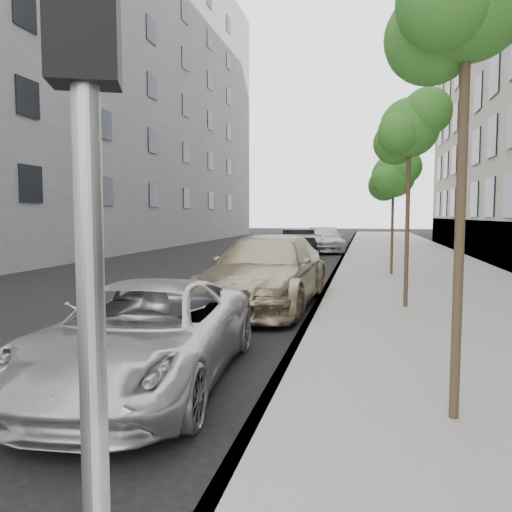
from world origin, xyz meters
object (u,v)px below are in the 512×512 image
(minivan, at_px, (145,334))
(tree_far, at_px, (394,176))
(sedan_blue, at_px, (286,256))
(signal_pole, at_px, (90,262))
(suv, at_px, (267,271))
(sedan_black, at_px, (298,245))
(sedan_rear, at_px, (325,240))
(tree_mid, at_px, (411,128))

(minivan, bearing_deg, tree_far, 68.73)
(tree_far, height_order, sedan_blue, tree_far)
(signal_pole, distance_m, minivan, 5.01)
(suv, xyz_separation_m, sedan_blue, (-0.66, 7.32, -0.22))
(signal_pole, xyz_separation_m, minivan, (-1.87, 4.43, -1.41))
(sedan_black, distance_m, sedan_rear, 5.54)
(tree_mid, bearing_deg, sedan_blue, 118.05)
(tree_mid, bearing_deg, suv, 177.12)
(tree_far, height_order, signal_pole, tree_far)
(signal_pole, bearing_deg, minivan, 90.68)
(tree_mid, distance_m, minivan, 7.80)
(sedan_blue, bearing_deg, minivan, -80.93)
(sedan_black, relative_size, sedan_rear, 0.88)
(minivan, bearing_deg, tree_mid, 52.76)
(tree_mid, bearing_deg, signal_pole, -100.64)
(suv, height_order, sedan_rear, suv)
(signal_pole, distance_m, suv, 10.59)
(signal_pole, distance_m, sedan_black, 23.38)
(tree_far, distance_m, sedan_rear, 12.72)
(tree_mid, distance_m, sedan_rear, 19.05)
(signal_pole, height_order, suv, signal_pole)
(tree_far, bearing_deg, sedan_rear, 105.57)
(tree_far, distance_m, suv, 7.67)
(suv, bearing_deg, sedan_blue, 97.90)
(signal_pole, xyz_separation_m, sedan_blue, (-2.06, 17.74, -1.44))
(tree_mid, distance_m, suv, 4.72)
(tree_mid, relative_size, minivan, 1.01)
(tree_far, relative_size, minivan, 0.91)
(suv, xyz_separation_m, sedan_rear, (0.00, 18.27, -0.11))
(tree_far, distance_m, sedan_blue, 5.08)
(signal_pole, distance_m, sedan_blue, 17.92)
(tree_far, bearing_deg, tree_mid, -90.00)
(signal_pole, bearing_deg, sedan_blue, 74.41)
(tree_far, relative_size, sedan_blue, 1.17)
(tree_mid, bearing_deg, tree_far, 90.00)
(tree_mid, xyz_separation_m, signal_pole, (-1.93, -10.26, -2.12))
(tree_mid, bearing_deg, sedan_black, 108.08)
(tree_far, xyz_separation_m, minivan, (-3.80, -12.33, -2.95))
(sedan_rear, bearing_deg, sedan_black, -107.38)
(sedan_rear, bearing_deg, signal_pole, -95.15)
(signal_pole, height_order, sedan_rear, signal_pole)
(tree_mid, relative_size, sedan_blue, 1.30)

